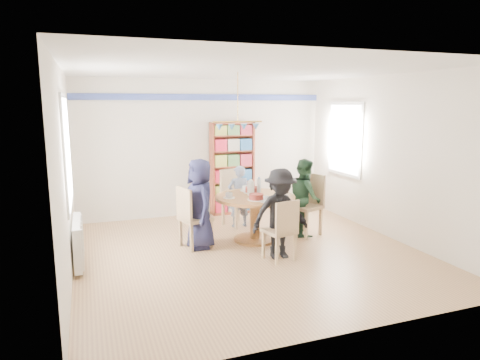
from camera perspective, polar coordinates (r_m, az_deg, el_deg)
name	(u,v)px	position (r m, az deg, el deg)	size (l,w,h in m)	color
ground	(249,252)	(6.59, 1.20, -9.61)	(5.00, 5.00, 0.00)	tan
room_shell	(215,140)	(6.96, -3.34, 5.37)	(5.00, 5.00, 5.00)	white
radiator	(78,242)	(6.37, -20.78, -7.68)	(0.12, 1.00, 0.60)	silver
dining_table	(255,207)	(6.99, 2.02, -3.68)	(1.30, 1.30, 0.75)	#976431
chair_left	(191,215)	(6.66, -6.58, -4.63)	(0.53, 0.53, 0.97)	tan
chair_right	(309,201)	(7.44, 9.18, -2.82)	(0.60, 0.60, 1.04)	tan
chair_far	(234,194)	(7.91, -0.77, -1.94)	(0.59, 0.59, 1.04)	tan
chair_near	(283,228)	(6.12, 5.70, -6.36)	(0.47, 0.47, 0.90)	tan
person_left	(200,204)	(6.65, -5.34, -3.16)	(0.69, 0.45, 1.40)	#171833
person_right	(305,197)	(7.38, 8.61, -2.26)	(0.64, 0.50, 1.31)	black
person_far	(239,196)	(7.77, -0.16, -2.19)	(0.41, 0.27, 1.13)	gray
person_near	(280,214)	(6.21, 5.36, -4.52)	(0.85, 0.49, 1.32)	black
bookshelf	(232,169)	(8.68, -1.05, 1.48)	(0.89, 0.27, 1.86)	brown
tableware	(253,192)	(6.95, 1.78, -1.61)	(1.08, 1.08, 0.28)	white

